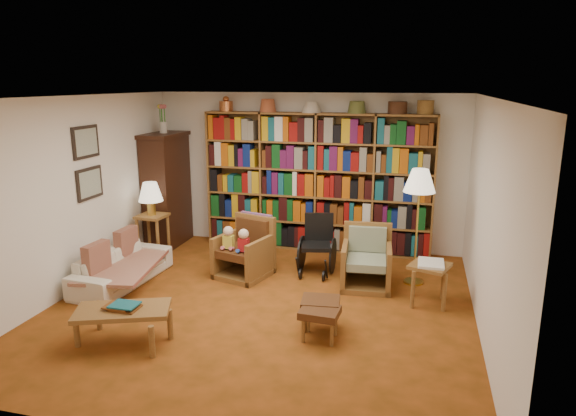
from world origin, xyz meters
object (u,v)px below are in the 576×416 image
(sofa, at_px, (122,267))
(side_table_lamp, at_px, (153,227))
(floor_lamp, at_px, (419,185))
(coffee_table, at_px, (123,313))
(wheelchair, at_px, (317,246))
(footstool_b, at_px, (321,305))
(armchair_sage, at_px, (367,263))
(footstool_a, at_px, (320,314))
(side_table_papers, at_px, (429,271))
(armchair_leather, at_px, (245,251))

(sofa, relative_size, side_table_lamp, 2.28)
(floor_lamp, xyz_separation_m, coffee_table, (-2.91, -2.45, -1.02))
(wheelchair, bearing_deg, coffee_table, -121.33)
(floor_lamp, height_order, footstool_b, floor_lamp)
(sofa, relative_size, armchair_sage, 1.94)
(wheelchair, distance_m, footstool_a, 1.99)
(wheelchair, relative_size, floor_lamp, 0.54)
(floor_lamp, bearing_deg, footstool_b, -121.02)
(floor_lamp, bearing_deg, armchair_sage, -161.29)
(side_table_papers, bearing_deg, floor_lamp, 105.45)
(armchair_sage, distance_m, floor_lamp, 1.23)
(side_table_papers, bearing_deg, sofa, -175.00)
(armchair_leather, distance_m, wheelchair, 1.02)
(armchair_sage, distance_m, footstool_a, 1.68)
(side_table_lamp, bearing_deg, footstool_a, -32.61)
(sofa, height_order, side_table_papers, side_table_papers)
(footstool_b, bearing_deg, armchair_sage, 75.79)
(footstool_a, distance_m, footstool_b, 0.23)
(side_table_lamp, xyz_separation_m, armchair_leather, (1.61, -0.31, -0.15))
(footstool_b, bearing_deg, footstool_a, -81.00)
(armchair_leather, relative_size, footstool_a, 2.02)
(footstool_a, relative_size, footstool_b, 0.95)
(sofa, xyz_separation_m, armchair_leather, (1.51, 0.74, 0.12))
(wheelchair, relative_size, coffee_table, 0.80)
(sofa, height_order, coffee_table, sofa)
(side_table_lamp, height_order, floor_lamp, floor_lamp)
(side_table_papers, bearing_deg, armchair_sage, 151.49)
(sofa, bearing_deg, wheelchair, -62.13)
(floor_lamp, distance_m, coffee_table, 3.94)
(armchair_sage, bearing_deg, floor_lamp, 18.71)
(side_table_papers, height_order, footstool_a, side_table_papers)
(armchair_sage, distance_m, coffee_table, 3.20)
(floor_lamp, relative_size, coffee_table, 1.48)
(side_table_lamp, relative_size, footstool_b, 1.54)
(side_table_lamp, bearing_deg, coffee_table, -67.78)
(footstool_a, bearing_deg, side_table_lamp, 147.39)
(side_table_papers, distance_m, footstool_a, 1.66)
(armchair_leather, bearing_deg, sofa, -153.87)
(armchair_leather, distance_m, coffee_table, 2.27)
(wheelchair, distance_m, side_table_papers, 1.71)
(footstool_b, xyz_separation_m, coffee_table, (-1.93, -0.82, 0.05))
(armchair_sage, bearing_deg, armchair_leather, -178.48)
(side_table_lamp, bearing_deg, armchair_leather, -10.91)
(armchair_leather, relative_size, wheelchair, 1.01)
(armchair_leather, bearing_deg, footstool_b, -45.58)
(armchair_sage, height_order, wheelchair, wheelchair)
(armchair_sage, height_order, coffee_table, armchair_sage)
(armchair_leather, relative_size, side_table_papers, 1.53)
(side_table_lamp, bearing_deg, sofa, -84.55)
(side_table_lamp, bearing_deg, wheelchair, 0.77)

